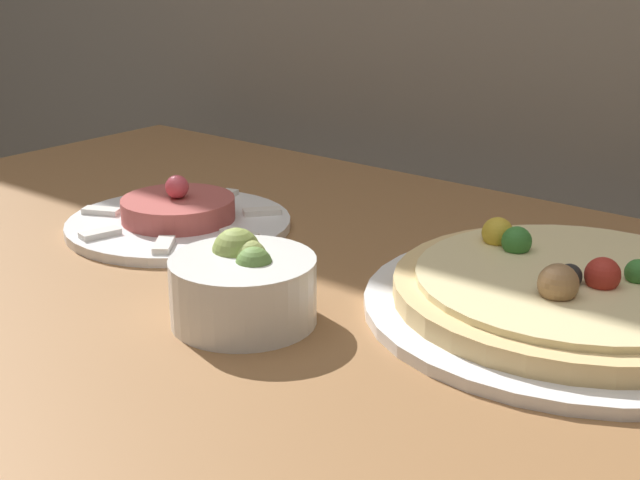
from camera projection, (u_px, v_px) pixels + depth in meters
dining_table at (417, 430)px, 0.76m from camera, size 1.50×0.75×0.79m
pizza_plate at (578, 294)px, 0.73m from camera, size 0.35×0.35×0.06m
tartare_plate at (179, 218)px, 0.94m from camera, size 0.24×0.24×0.06m
small_bowl at (243, 284)px, 0.71m from camera, size 0.12×0.12×0.07m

